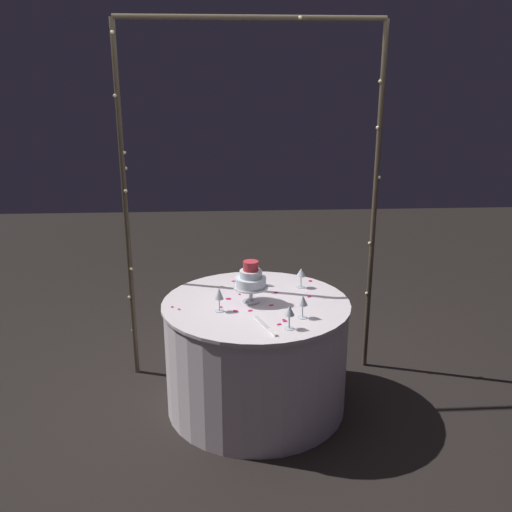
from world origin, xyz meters
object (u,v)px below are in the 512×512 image
object	(u,v)px
cake_knife	(267,327)
wine_glass_0	(219,295)
wine_glass_2	(258,271)
wine_glass_4	(289,312)
decorative_arch	(251,163)
wine_glass_3	(303,301)
wine_glass_1	(301,273)
main_table	(256,354)
tiered_cake	(251,279)

from	to	relation	value
cake_knife	wine_glass_0	bearing A→B (deg)	136.46
wine_glass_2	wine_glass_4	distance (m)	0.74
decorative_arch	wine_glass_3	world-z (taller)	decorative_arch
cake_knife	wine_glass_1	bearing A→B (deg)	65.91
wine_glass_0	wine_glass_4	size ratio (longest dim) A/B	1.07
wine_glass_0	wine_glass_4	xyz separation A→B (m)	(0.40, -0.28, -0.00)
wine_glass_2	wine_glass_3	size ratio (longest dim) A/B	1.01
decorative_arch	wine_glass_1	size ratio (longest dim) A/B	18.10
cake_knife	main_table	bearing A→B (deg)	95.56
tiered_cake	wine_glass_4	size ratio (longest dim) A/B	1.93
main_table	tiered_cake	xyz separation A→B (m)	(-0.03, 0.00, 0.53)
decorative_arch	cake_knife	world-z (taller)	decorative_arch
wine_glass_2	wine_glass_1	bearing A→B (deg)	-12.80
wine_glass_0	cake_knife	size ratio (longest dim) A/B	0.53
decorative_arch	wine_glass_2	size ratio (longest dim) A/B	17.04
wine_glass_3	decorative_arch	bearing A→B (deg)	109.26
wine_glass_0	wine_glass_1	xyz separation A→B (m)	(0.56, 0.38, -0.01)
main_table	wine_glass_3	distance (m)	0.60
decorative_arch	wine_glass_3	xyz separation A→B (m)	(0.26, -0.75, -0.72)
wine_glass_0	wine_glass_2	distance (m)	0.52
wine_glass_2	wine_glass_3	xyz separation A→B (m)	(0.23, -0.58, 0.00)
main_table	wine_glass_2	world-z (taller)	wine_glass_2
decorative_arch	wine_glass_1	xyz separation A→B (m)	(0.32, -0.24, -0.72)
main_table	wine_glass_4	distance (m)	0.65
decorative_arch	tiered_cake	world-z (taller)	decorative_arch
decorative_arch	cake_knife	distance (m)	1.20
tiered_cake	wine_glass_2	world-z (taller)	tiered_cake
tiered_cake	wine_glass_4	world-z (taller)	tiered_cake
decorative_arch	wine_glass_4	size ratio (longest dim) A/B	17.50
wine_glass_2	wine_glass_3	bearing A→B (deg)	-68.53
tiered_cake	wine_glass_2	bearing A→B (deg)	77.68
decorative_arch	main_table	world-z (taller)	decorative_arch
wine_glass_0	wine_glass_2	size ratio (longest dim) A/B	1.04
wine_glass_1	wine_glass_4	size ratio (longest dim) A/B	0.97
wine_glass_2	main_table	bearing A→B (deg)	-96.29
wine_glass_1	cake_knife	xyz separation A→B (m)	(-0.29, -0.64, -0.10)
tiered_cake	wine_glass_0	bearing A→B (deg)	-145.64
tiered_cake	wine_glass_2	distance (m)	0.32
decorative_arch	wine_glass_0	distance (m)	0.97
decorative_arch	cake_knife	size ratio (longest dim) A/B	8.73
decorative_arch	main_table	xyz separation A→B (m)	(0.00, -0.48, -1.19)
decorative_arch	main_table	size ratio (longest dim) A/B	2.06
cake_knife	wine_glass_4	bearing A→B (deg)	-9.33
wine_glass_4	cake_knife	xyz separation A→B (m)	(-0.13, 0.02, -0.10)
decorative_arch	wine_glass_3	distance (m)	1.07
wine_glass_2	tiered_cake	bearing A→B (deg)	-102.32
wine_glass_0	wine_glass_1	bearing A→B (deg)	34.28
wine_glass_1	wine_glass_3	bearing A→B (deg)	-97.03
wine_glass_0	cake_knife	xyz separation A→B (m)	(0.27, -0.26, -0.10)
main_table	cake_knife	distance (m)	0.54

